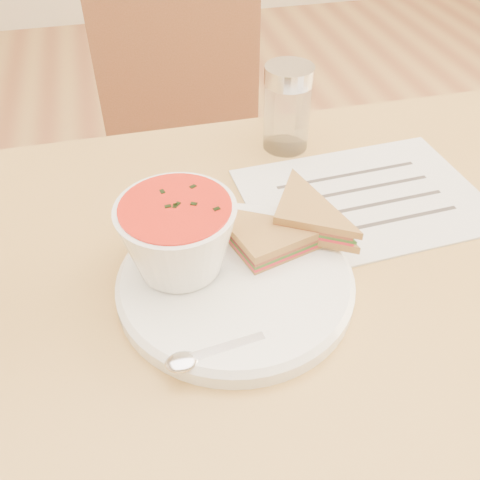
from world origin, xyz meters
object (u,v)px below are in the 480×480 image
object	(u,v)px
soup_bowl	(178,240)
condiment_shaker	(287,108)
chair_far	(200,185)
dining_table	(308,435)
plate	(235,283)

from	to	relation	value
soup_bowl	condiment_shaker	world-z (taller)	condiment_shaker
chair_far	condiment_shaker	world-z (taller)	condiment_shaker
chair_far	soup_bowl	world-z (taller)	chair_far
chair_far	dining_table	bearing A→B (deg)	92.81
dining_table	chair_far	xyz separation A→B (m)	(-0.05, 0.63, 0.06)
plate	dining_table	bearing A→B (deg)	0.99
chair_far	soup_bowl	bearing A→B (deg)	76.96
plate	chair_far	bearing A→B (deg)	84.19
plate	soup_bowl	xyz separation A→B (m)	(-0.05, 0.03, 0.05)
condiment_shaker	dining_table	bearing A→B (deg)	-94.72
dining_table	plate	size ratio (longest dim) A/B	3.96
dining_table	condiment_shaker	world-z (taller)	condiment_shaker
condiment_shaker	soup_bowl	bearing A→B (deg)	-129.25
plate	soup_bowl	distance (m)	0.08
dining_table	chair_far	distance (m)	0.63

